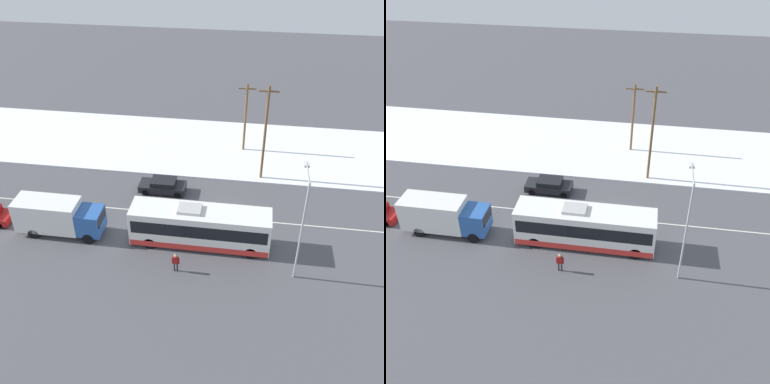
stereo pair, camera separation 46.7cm
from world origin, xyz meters
The scene contains 10 objects.
ground_plane centered at (0.00, 0.00, 0.00)m, with size 120.00×120.00×0.00m, color #4C4C51.
snow_lot centered at (0.00, 12.27, 0.06)m, with size 80.00×12.68×0.12m.
lane_marking_center centered at (0.00, 0.00, 0.00)m, with size 60.00×0.12×0.00m.
city_bus centered at (-1.79, -3.53, 1.67)m, with size 10.85×2.57×3.42m.
box_truck centered at (-13.31, -3.81, 1.68)m, with size 7.05×2.30×3.04m.
sedan_car centered at (-6.12, 3.17, 0.74)m, with size 4.28×1.80×1.33m.
pedestrian_at_stop centered at (-3.14, -6.87, 0.99)m, with size 0.58×0.26×1.61m.
streetlamp centered at (5.45, -5.67, 5.17)m, with size 0.36×2.98×8.22m.
utility_pole_roadside centered at (2.79, 6.82, 4.90)m, with size 1.80×0.24×9.41m.
utility_pole_snowlot centered at (0.82, 12.19, 3.90)m, with size 1.80×0.24×7.43m.
Camera 1 is at (1.56, -30.52, 23.65)m, focal length 42.00 mm.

